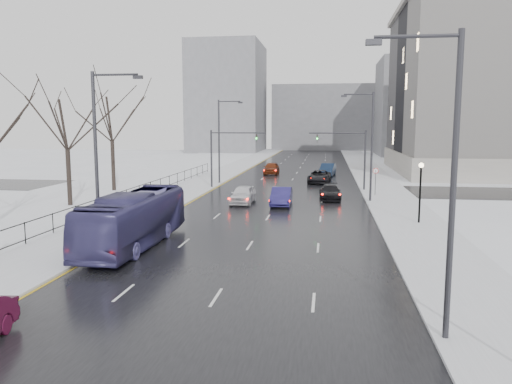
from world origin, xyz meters
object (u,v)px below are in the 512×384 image
at_px(streetlight_l_far, 221,137).
at_px(no_uturn_sign, 376,173).
at_px(tree_park_d, 70,206).
at_px(tree_park_e, 114,191).
at_px(lamppost_r_mid, 420,184).
at_px(sedan_right_near, 281,196).
at_px(bus, 135,219).
at_px(sedan_center_near, 243,194).
at_px(mast_signal_right, 355,153).
at_px(streetlight_r_near, 446,172).
at_px(streetlight_l_near, 100,151).
at_px(sedan_center_far, 272,168).
at_px(sedan_right_cross, 319,177).
at_px(sedan_right_far, 330,192).
at_px(streetlight_r_mid, 369,141).
at_px(sedan_right_distant, 328,170).
at_px(mast_signal_left, 221,152).

bearing_deg(streetlight_l_far, no_uturn_sign, -24.73).
xyz_separation_m(tree_park_d, tree_park_e, (-0.40, 10.00, 0.00)).
height_order(lamppost_r_mid, sedan_right_near, lamppost_r_mid).
bearing_deg(bus, tree_park_d, 130.69).
bearing_deg(sedan_center_near, mast_signal_right, 46.58).
bearing_deg(sedan_center_near, streetlight_l_far, 110.72).
bearing_deg(streetlight_r_near, sedan_center_near, 112.16).
xyz_separation_m(streetlight_l_near, sedan_center_far, (4.67, 44.61, -4.72)).
height_order(bus, sedan_center_near, bus).
bearing_deg(streetlight_r_near, streetlight_l_near, 148.52).
bearing_deg(sedan_right_near, tree_park_d, -171.97).
xyz_separation_m(tree_park_d, no_uturn_sign, (27.00, 10.00, 2.30)).
distance_m(lamppost_r_mid, no_uturn_sign, 14.13).
relative_size(tree_park_d, sedan_right_cross, 2.27).
bearing_deg(streetlight_l_near, bus, 31.42).
height_order(mast_signal_right, no_uturn_sign, mast_signal_right).
height_order(sedan_right_cross, sedan_right_far, sedan_right_cross).
bearing_deg(sedan_center_near, streetlight_r_near, -66.62).
height_order(tree_park_d, bus, tree_park_d).
xyz_separation_m(mast_signal_right, sedan_center_far, (-10.83, 16.61, -3.20)).
distance_m(streetlight_l_near, sedan_center_near, 18.85).
distance_m(streetlight_r_mid, mast_signal_right, 8.18).
bearing_deg(sedan_center_far, streetlight_r_near, -78.69).
distance_m(sedan_right_far, sedan_right_distant, 22.40).
bearing_deg(streetlight_l_far, sedan_right_distant, 42.19).
bearing_deg(tree_park_e, mast_signal_right, 8.90).
relative_size(mast_signal_right, sedan_right_cross, 1.18).
xyz_separation_m(streetlight_r_mid, sedan_right_cross, (-4.67, 14.57, -4.81)).
xyz_separation_m(streetlight_r_mid, mast_signal_left, (-15.49, 8.00, -1.51)).
distance_m(tree_park_e, streetlight_r_near, 43.39).
distance_m(tree_park_e, bus, 25.85).
xyz_separation_m(streetlight_r_mid, sedan_center_far, (-11.67, 24.61, -4.72)).
height_order(streetlight_l_near, sedan_right_cross, streetlight_l_near).
distance_m(streetlight_r_mid, bus, 24.47).
bearing_deg(sedan_right_distant, sedan_center_far, 179.22).
relative_size(streetlight_r_mid, mast_signal_right, 1.54).
bearing_deg(mast_signal_left, tree_park_e, -159.81).
bearing_deg(sedan_center_near, sedan_right_distant, 75.05).
height_order(mast_signal_left, sedan_right_near, mast_signal_left).
relative_size(tree_park_e, streetlight_l_near, 1.35).
relative_size(streetlight_r_near, bus, 0.88).
relative_size(lamppost_r_mid, sedan_right_far, 0.90).
relative_size(tree_park_e, lamppost_r_mid, 3.15).
bearing_deg(lamppost_r_mid, streetlight_l_far, 131.06).
bearing_deg(sedan_center_near, streetlight_r_mid, 13.77).
xyz_separation_m(mast_signal_right, no_uturn_sign, (1.87, -4.00, -1.81)).
distance_m(streetlight_l_far, sedan_right_far, 17.59).
bearing_deg(sedan_center_near, mast_signal_left, 113.47).
bearing_deg(sedan_center_far, lamppost_r_mid, -68.02).
bearing_deg(sedan_center_far, streetlight_l_far, -111.06).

